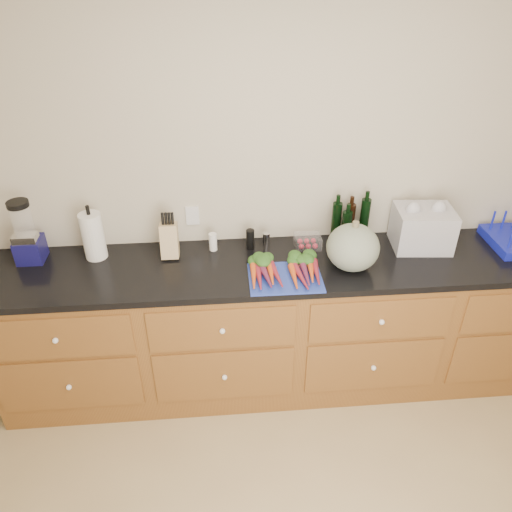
{
  "coord_description": "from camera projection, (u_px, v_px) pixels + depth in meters",
  "views": [
    {
      "loc": [
        -0.44,
        -1.12,
        2.56
      ],
      "look_at": [
        -0.24,
        1.2,
        1.06
      ],
      "focal_mm": 35.0,
      "sensor_mm": 36.0,
      "label": 1
    }
  ],
  "objects": [
    {
      "name": "blender_appliance",
      "position": [
        26.0,
        235.0,
        2.86
      ],
      "size": [
        0.15,
        0.15,
        0.38
      ],
      "color": "#12104E",
      "rests_on": "countertop"
    },
    {
      "name": "carrots",
      "position": [
        284.0,
        268.0,
        2.81
      ],
      "size": [
        0.42,
        0.31,
        0.06
      ],
      "color": "#E2531A",
      "rests_on": "cutting_board"
    },
    {
      "name": "tomato_box",
      "position": [
        308.0,
        241.0,
        3.06
      ],
      "size": [
        0.16,
        0.13,
        0.07
      ],
      "primitive_type": "cube",
      "color": "white",
      "rests_on": "countertop"
    },
    {
      "name": "grocery_bag",
      "position": [
        422.0,
        228.0,
        3.02
      ],
      "size": [
        0.36,
        0.3,
        0.25
      ],
      "primitive_type": null,
      "rotation": [
        0.0,
        0.0,
        -0.08
      ],
      "color": "silver",
      "rests_on": "countertop"
    },
    {
      "name": "wall_back",
      "position": [
        290.0,
        183.0,
        3.01
      ],
      "size": [
        4.1,
        0.05,
        2.6
      ],
      "primitive_type": "cube",
      "color": "beige",
      "rests_on": "ground"
    },
    {
      "name": "canister_chrome",
      "position": [
        266.0,
        240.0,
        3.05
      ],
      "size": [
        0.04,
        0.04,
        0.1
      ],
      "primitive_type": "cylinder",
      "color": "silver",
      "rests_on": "countertop"
    },
    {
      "name": "grinder_salt",
      "position": [
        213.0,
        242.0,
        3.02
      ],
      "size": [
        0.05,
        0.05,
        0.11
      ],
      "primitive_type": "cylinder",
      "color": "white",
      "rests_on": "countertop"
    },
    {
      "name": "bottles",
      "position": [
        349.0,
        223.0,
        3.07
      ],
      "size": [
        0.23,
        0.12,
        0.28
      ],
      "color": "black",
      "rests_on": "countertop"
    },
    {
      "name": "cutting_board",
      "position": [
        285.0,
        278.0,
        2.79
      ],
      "size": [
        0.41,
        0.31,
        0.01
      ],
      "primitive_type": "cube",
      "rotation": [
        0.0,
        0.0,
        -0.01
      ],
      "color": "#233AA4",
      "rests_on": "countertop"
    },
    {
      "name": "paper_towel",
      "position": [
        93.0,
        236.0,
        2.91
      ],
      "size": [
        0.13,
        0.13,
        0.29
      ],
      "primitive_type": "cylinder",
      "color": "white",
      "rests_on": "countertop"
    },
    {
      "name": "countertop",
      "position": [
        296.0,
        265.0,
        2.94
      ],
      "size": [
        3.64,
        0.62,
        0.04
      ],
      "primitive_type": "cube",
      "color": "black",
      "rests_on": "cabinets"
    },
    {
      "name": "grinder_pepper",
      "position": [
        250.0,
        239.0,
        3.03
      ],
      "size": [
        0.05,
        0.05,
        0.13
      ],
      "primitive_type": "cylinder",
      "color": "black",
      "rests_on": "countertop"
    },
    {
      "name": "cabinets",
      "position": [
        293.0,
        326.0,
        3.19
      ],
      "size": [
        3.6,
        0.64,
        0.9
      ],
      "color": "brown",
      "rests_on": "ground"
    },
    {
      "name": "knife_block",
      "position": [
        169.0,
        240.0,
        2.94
      ],
      "size": [
        0.1,
        0.1,
        0.2
      ],
      "primitive_type": "cube",
      "color": "tan",
      "rests_on": "countertop"
    },
    {
      "name": "squash",
      "position": [
        353.0,
        247.0,
        2.81
      ],
      "size": [
        0.3,
        0.3,
        0.27
      ],
      "primitive_type": "ellipsoid",
      "color": "slate",
      "rests_on": "countertop"
    }
  ]
}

